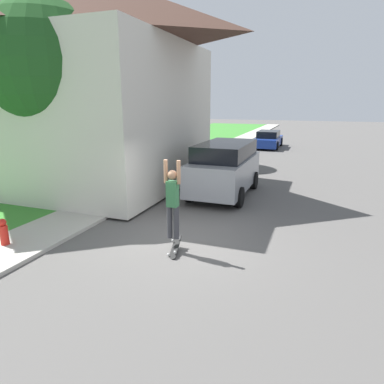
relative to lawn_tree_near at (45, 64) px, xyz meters
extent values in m
plane|color=#54514F|center=(5.44, -1.79, -4.69)|extent=(120.00, 120.00, 0.00)
cube|color=#387F2D|center=(-2.56, 4.21, -4.65)|extent=(10.00, 80.00, 0.08)
cube|color=#ADA89E|center=(1.84, 4.21, -4.64)|extent=(1.80, 80.00, 0.10)
cube|color=beige|center=(-1.82, 2.89, -1.76)|extent=(10.68, 8.02, 5.68)
pyramid|color=#4C3328|center=(-1.82, 2.89, 2.63)|extent=(11.48, 8.82, 3.12)
cylinder|color=brown|center=(0.00, 0.00, -2.85)|extent=(0.36, 0.36, 3.51)
sphere|color=#1E4C1E|center=(0.00, 0.00, 0.02)|extent=(4.04, 4.04, 4.04)
cylinder|color=brown|center=(1.04, 9.13, -2.53)|extent=(0.36, 0.36, 4.15)
sphere|color=#1E4C1E|center=(1.04, 9.13, 0.43)|extent=(3.24, 3.24, 3.24)
cube|color=gray|center=(5.36, 2.95, -3.82)|extent=(1.87, 4.40, 1.12)
cube|color=black|center=(5.36, 3.06, -2.97)|extent=(1.72, 3.44, 0.57)
cylinder|color=black|center=(4.47, 4.32, -4.33)|extent=(0.24, 0.71, 0.71)
cylinder|color=black|center=(6.25, 4.32, -4.33)|extent=(0.24, 0.71, 0.71)
cylinder|color=black|center=(4.47, 1.59, -4.33)|extent=(0.24, 0.71, 0.71)
cylinder|color=black|center=(6.25, 1.59, -4.33)|extent=(0.24, 0.71, 0.71)
cube|color=navy|center=(4.90, 17.75, -4.21)|extent=(1.71, 4.54, 0.62)
cube|color=black|center=(4.90, 17.63, -3.65)|extent=(1.51, 2.36, 0.51)
cylinder|color=black|center=(4.07, 19.11, -4.36)|extent=(0.20, 0.64, 0.64)
cylinder|color=black|center=(5.72, 19.11, -4.36)|extent=(0.20, 0.64, 0.64)
cylinder|color=black|center=(4.07, 16.38, -4.36)|extent=(0.20, 0.64, 0.64)
cylinder|color=black|center=(5.72, 16.38, -4.36)|extent=(0.20, 0.64, 0.64)
cylinder|color=#38383D|center=(5.49, -2.49, -3.94)|extent=(0.13, 0.13, 0.79)
cylinder|color=#38383D|center=(5.66, -2.49, -3.94)|extent=(0.13, 0.13, 0.79)
cube|color=#337042|center=(5.58, -2.49, -3.25)|extent=(0.25, 0.20, 0.60)
sphere|color=#9E7051|center=(5.58, -2.49, -2.80)|extent=(0.22, 0.22, 0.22)
cylinder|color=#9E7051|center=(5.42, -2.49, -2.73)|extent=(0.09, 0.09, 0.54)
cylinder|color=#9E7051|center=(5.74, -2.49, -2.73)|extent=(0.09, 0.09, 0.54)
cube|color=black|center=(5.65, -2.54, -4.56)|extent=(0.33, 0.74, 0.37)
cylinder|color=silver|center=(5.66, -2.34, -4.38)|extent=(0.03, 0.06, 0.06)
cylinder|color=silver|center=(5.49, -2.34, -4.48)|extent=(0.03, 0.06, 0.06)
cylinder|color=silver|center=(5.75, -2.79, -4.54)|extent=(0.03, 0.06, 0.06)
cylinder|color=silver|center=(5.58, -2.79, -4.63)|extent=(0.03, 0.06, 0.06)
cylinder|color=red|center=(1.62, -3.74, -4.34)|extent=(0.20, 0.20, 0.49)
sphere|color=red|center=(1.62, -3.74, -4.01)|extent=(0.18, 0.18, 0.18)
camera|label=1|loc=(8.65, -9.45, -1.18)|focal=32.00mm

